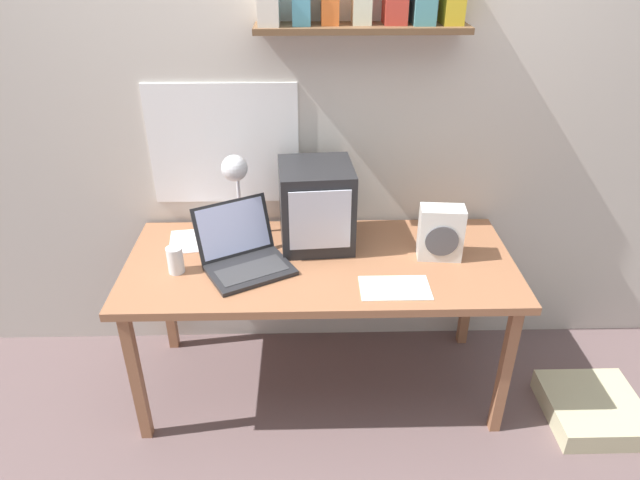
# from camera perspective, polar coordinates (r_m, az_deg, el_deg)

# --- Properties ---
(ground_plane) EXTENTS (12.00, 12.00, 0.00)m
(ground_plane) POSITION_cam_1_polar(r_m,az_deg,el_deg) (2.87, -0.00, -14.08)
(ground_plane) COLOR #665252
(back_wall) EXTENTS (5.60, 0.24, 2.60)m
(back_wall) POSITION_cam_1_polar(r_m,az_deg,el_deg) (2.58, -0.18, 14.39)
(back_wall) COLOR beige
(back_wall) RESTS_ON ground_plane
(corner_desk) EXTENTS (1.66, 0.72, 0.70)m
(corner_desk) POSITION_cam_1_polar(r_m,az_deg,el_deg) (2.47, -0.00, -3.18)
(corner_desk) COLOR #9A6342
(corner_desk) RESTS_ON ground_plane
(crt_monitor) EXTENTS (0.33, 0.34, 0.37)m
(crt_monitor) POSITION_cam_1_polar(r_m,az_deg,el_deg) (2.49, -0.38, 3.48)
(crt_monitor) COLOR #232326
(crt_monitor) RESTS_ON corner_desk
(laptop) EXTENTS (0.45, 0.44, 0.24)m
(laptop) POSITION_cam_1_polar(r_m,az_deg,el_deg) (2.40, -7.73, -1.15)
(laptop) COLOR #232326
(laptop) RESTS_ON corner_desk
(desk_lamp) EXTENTS (0.12, 0.18, 0.41)m
(desk_lamp) POSITION_cam_1_polar(r_m,az_deg,el_deg) (2.49, -8.44, 6.19)
(desk_lamp) COLOR silver
(desk_lamp) RESTS_ON corner_desk
(juice_glass) EXTENTS (0.07, 0.07, 0.11)m
(juice_glass) POSITION_cam_1_polar(r_m,az_deg,el_deg) (2.41, -14.25, -2.06)
(juice_glass) COLOR white
(juice_glass) RESTS_ON corner_desk
(space_heater) EXTENTS (0.19, 0.12, 0.23)m
(space_heater) POSITION_cam_1_polar(r_m,az_deg,el_deg) (2.46, 11.98, 0.70)
(space_heater) COLOR silver
(space_heater) RESTS_ON corner_desk
(open_notebook) EXTENTS (0.28, 0.17, 0.00)m
(open_notebook) POSITION_cam_1_polar(r_m,az_deg,el_deg) (2.28, 7.50, -4.77)
(open_notebook) COLOR silver
(open_notebook) RESTS_ON corner_desk
(printed_handout) EXTENTS (0.29, 0.25, 0.00)m
(printed_handout) POSITION_cam_1_polar(r_m,az_deg,el_deg) (2.64, -11.99, -0.02)
(printed_handout) COLOR white
(printed_handout) RESTS_ON corner_desk
(floor_cushion) EXTENTS (0.41, 0.41, 0.10)m
(floor_cushion) POSITION_cam_1_polar(r_m,az_deg,el_deg) (2.95, 25.60, -14.97)
(floor_cushion) COLOR #C2BB93
(floor_cushion) RESTS_ON ground_plane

